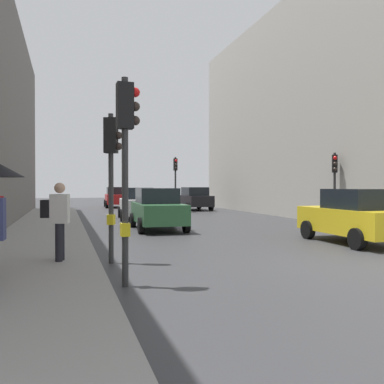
{
  "coord_description": "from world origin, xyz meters",
  "views": [
    {
      "loc": [
        -6.65,
        -7.97,
        1.85
      ],
      "look_at": [
        -0.62,
        11.94,
        1.56
      ],
      "focal_mm": 39.52,
      "sensor_mm": 36.0,
      "label": 1
    }
  ],
  "objects_px": {
    "car_white_compact": "(137,203)",
    "car_green_estate": "(158,209)",
    "car_dark_suv": "(194,199)",
    "car_red_sedan": "(116,197)",
    "traffic_light_far_median": "(175,174)",
    "traffic_light_near_right": "(112,160)",
    "traffic_light_mid_street": "(335,175)",
    "traffic_light_near_left": "(126,143)",
    "car_yellow_taxi": "(356,216)",
    "pedestrian_with_black_backpack": "(58,217)"
  },
  "relations": [
    {
      "from": "car_green_estate",
      "to": "car_yellow_taxi",
      "type": "bearing_deg",
      "value": -48.96
    },
    {
      "from": "traffic_light_mid_street",
      "to": "car_white_compact",
      "type": "xyz_separation_m",
      "value": [
        -8.3,
        6.42,
        -1.49
      ]
    },
    {
      "from": "traffic_light_near_left",
      "to": "traffic_light_near_right",
      "type": "height_order",
      "value": "traffic_light_near_left"
    },
    {
      "from": "traffic_light_mid_street",
      "to": "car_green_estate",
      "type": "distance_m",
      "value": 8.57
    },
    {
      "from": "car_red_sedan",
      "to": "pedestrian_with_black_backpack",
      "type": "xyz_separation_m",
      "value": [
        -4.48,
        -27.01,
        0.29
      ]
    },
    {
      "from": "traffic_light_near_left",
      "to": "traffic_light_near_right",
      "type": "relative_size",
      "value": 1.07
    },
    {
      "from": "traffic_light_near_left",
      "to": "car_green_estate",
      "type": "height_order",
      "value": "traffic_light_near_left"
    },
    {
      "from": "car_yellow_taxi",
      "to": "car_red_sedan",
      "type": "relative_size",
      "value": 0.99
    },
    {
      "from": "car_dark_suv",
      "to": "car_red_sedan",
      "type": "distance_m",
      "value": 7.92
    },
    {
      "from": "traffic_light_near_right",
      "to": "car_yellow_taxi",
      "type": "xyz_separation_m",
      "value": [
        7.94,
        1.31,
        -1.59
      ]
    },
    {
      "from": "traffic_light_mid_street",
      "to": "car_yellow_taxi",
      "type": "relative_size",
      "value": 0.81
    },
    {
      "from": "traffic_light_near_left",
      "to": "car_white_compact",
      "type": "bearing_deg",
      "value": 79.85
    },
    {
      "from": "traffic_light_near_left",
      "to": "car_yellow_taxi",
      "type": "distance_m",
      "value": 8.95
    },
    {
      "from": "traffic_light_mid_street",
      "to": "car_green_estate",
      "type": "relative_size",
      "value": 0.8
    },
    {
      "from": "traffic_light_near_left",
      "to": "pedestrian_with_black_backpack",
      "type": "distance_m",
      "value": 2.95
    },
    {
      "from": "traffic_light_far_median",
      "to": "car_red_sedan",
      "type": "xyz_separation_m",
      "value": [
        -3.15,
        8.3,
        -1.8
      ]
    },
    {
      "from": "traffic_light_near_left",
      "to": "pedestrian_with_black_backpack",
      "type": "relative_size",
      "value": 2.17
    },
    {
      "from": "traffic_light_near_left",
      "to": "traffic_light_mid_street",
      "type": "bearing_deg",
      "value": 39.99
    },
    {
      "from": "traffic_light_near_right",
      "to": "car_dark_suv",
      "type": "relative_size",
      "value": 0.84
    },
    {
      "from": "traffic_light_near_left",
      "to": "car_yellow_taxi",
      "type": "xyz_separation_m",
      "value": [
        7.93,
        3.75,
        -1.77
      ]
    },
    {
      "from": "traffic_light_near_left",
      "to": "traffic_light_far_median",
      "type": "height_order",
      "value": "traffic_light_far_median"
    },
    {
      "from": "traffic_light_near_left",
      "to": "car_yellow_taxi",
      "type": "bearing_deg",
      "value": 25.28
    },
    {
      "from": "traffic_light_mid_street",
      "to": "traffic_light_near_left",
      "type": "bearing_deg",
      "value": -140.01
    },
    {
      "from": "car_white_compact",
      "to": "car_green_estate",
      "type": "distance_m",
      "value": 5.99
    },
    {
      "from": "traffic_light_mid_street",
      "to": "traffic_light_near_right",
      "type": "bearing_deg",
      "value": -148.21
    },
    {
      "from": "traffic_light_near_left",
      "to": "car_dark_suv",
      "type": "bearing_deg",
      "value": 70.01
    },
    {
      "from": "car_green_estate",
      "to": "traffic_light_mid_street",
      "type": "bearing_deg",
      "value": -2.95
    },
    {
      "from": "car_dark_suv",
      "to": "pedestrian_with_black_backpack",
      "type": "xyz_separation_m",
      "value": [
        -9.72,
        -21.07,
        0.29
      ]
    },
    {
      "from": "traffic_light_near_right",
      "to": "car_dark_suv",
      "type": "distance_m",
      "value": 22.58
    },
    {
      "from": "car_white_compact",
      "to": "car_yellow_taxi",
      "type": "bearing_deg",
      "value": -66.92
    },
    {
      "from": "traffic_light_near_right",
      "to": "car_dark_suv",
      "type": "bearing_deg",
      "value": 67.88
    },
    {
      "from": "car_yellow_taxi",
      "to": "car_green_estate",
      "type": "distance_m",
      "value": 7.98
    },
    {
      "from": "traffic_light_far_median",
      "to": "car_dark_suv",
      "type": "xyz_separation_m",
      "value": [
        2.09,
        2.36,
        -1.8
      ]
    },
    {
      "from": "traffic_light_near_left",
      "to": "car_red_sedan",
      "type": "height_order",
      "value": "traffic_light_near_left"
    },
    {
      "from": "car_red_sedan",
      "to": "pedestrian_with_black_backpack",
      "type": "distance_m",
      "value": 27.38
    },
    {
      "from": "traffic_light_near_right",
      "to": "traffic_light_mid_street",
      "type": "xyz_separation_m",
      "value": [
        11.12,
        6.9,
        -0.11
      ]
    },
    {
      "from": "car_dark_suv",
      "to": "car_red_sedan",
      "type": "height_order",
      "value": "same"
    },
    {
      "from": "traffic_light_mid_street",
      "to": "car_green_estate",
      "type": "height_order",
      "value": "traffic_light_mid_street"
    },
    {
      "from": "traffic_light_near_right",
      "to": "car_red_sedan",
      "type": "bearing_deg",
      "value": 83.11
    },
    {
      "from": "car_red_sedan",
      "to": "traffic_light_near_right",
      "type": "bearing_deg",
      "value": -96.89
    },
    {
      "from": "traffic_light_near_right",
      "to": "car_green_estate",
      "type": "bearing_deg",
      "value": 69.79
    },
    {
      "from": "car_green_estate",
      "to": "car_dark_suv",
      "type": "bearing_deg",
      "value": 66.87
    },
    {
      "from": "traffic_light_near_right",
      "to": "car_green_estate",
      "type": "height_order",
      "value": "traffic_light_near_right"
    },
    {
      "from": "traffic_light_far_median",
      "to": "car_white_compact",
      "type": "distance_m",
      "value": 6.55
    },
    {
      "from": "traffic_light_near_left",
      "to": "car_green_estate",
      "type": "distance_m",
      "value": 10.28
    },
    {
      "from": "traffic_light_near_left",
      "to": "car_red_sedan",
      "type": "distance_m",
      "value": 29.48
    },
    {
      "from": "traffic_light_near_right",
      "to": "traffic_light_mid_street",
      "type": "height_order",
      "value": "traffic_light_near_right"
    },
    {
      "from": "car_yellow_taxi",
      "to": "car_dark_suv",
      "type": "relative_size",
      "value": 1.0
    },
    {
      "from": "car_red_sedan",
      "to": "car_dark_suv",
      "type": "bearing_deg",
      "value": -48.61
    },
    {
      "from": "traffic_light_near_left",
      "to": "traffic_light_near_right",
      "type": "xyz_separation_m",
      "value": [
        -0.0,
        2.44,
        -0.18
      ]
    }
  ]
}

